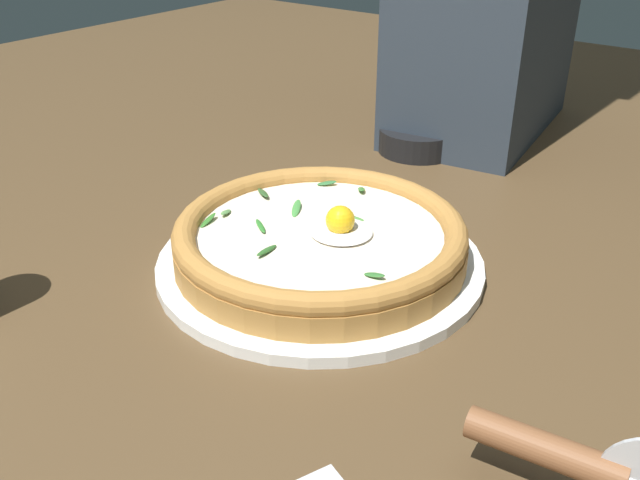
% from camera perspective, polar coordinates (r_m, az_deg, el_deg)
% --- Properties ---
extents(ground_plane, '(2.40, 2.40, 0.03)m').
position_cam_1_polar(ground_plane, '(0.74, -0.44, -2.62)').
color(ground_plane, '#513C24').
rests_on(ground_plane, ground).
extents(pizza_plate, '(0.33, 0.33, 0.01)m').
position_cam_1_polar(pizza_plate, '(0.72, -0.00, -1.82)').
color(pizza_plate, white).
rests_on(pizza_plate, ground).
extents(pizza, '(0.30, 0.30, 0.06)m').
position_cam_1_polar(pizza, '(0.71, 0.01, 0.17)').
color(pizza, '#AD7939').
rests_on(pizza, pizza_plate).
extents(side_bowl, '(0.11, 0.11, 0.04)m').
position_cam_1_polar(side_bowl, '(1.03, 8.02, 8.14)').
color(side_bowl, black).
rests_on(side_bowl, ground).
extents(pizza_cutter, '(0.16, 0.03, 0.08)m').
position_cam_1_polar(pizza_cutter, '(0.48, 20.26, -16.60)').
color(pizza_cutter, silver).
rests_on(pizza_cutter, ground).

